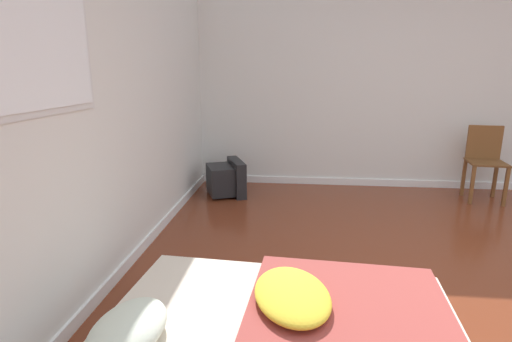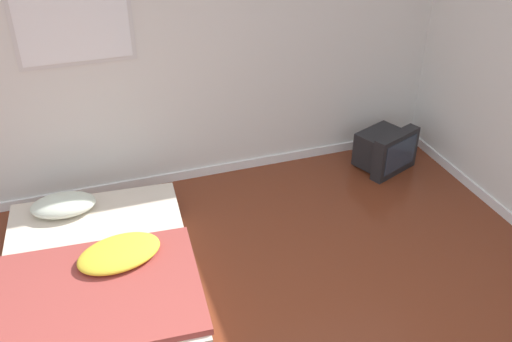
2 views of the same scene
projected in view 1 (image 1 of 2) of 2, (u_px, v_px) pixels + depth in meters
name	position (u px, v px, depth m)	size (l,w,h in m)	color
ground_plane	(506.00, 307.00, 2.57)	(20.00, 20.00, 0.00)	maroon
wall_back	(90.00, 102.00, 2.52)	(7.99, 0.08, 2.60)	silver
wall_right	(408.00, 87.00, 4.98)	(0.08, 7.69, 2.60)	silver
mattress_bed	(283.00, 339.00, 2.07)	(1.50, 1.96, 0.34)	beige
crt_tv	(227.00, 179.00, 4.88)	(0.61, 0.56, 0.42)	black
wooden_chair	(485.00, 157.00, 4.65)	(0.43, 0.43, 0.86)	brown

